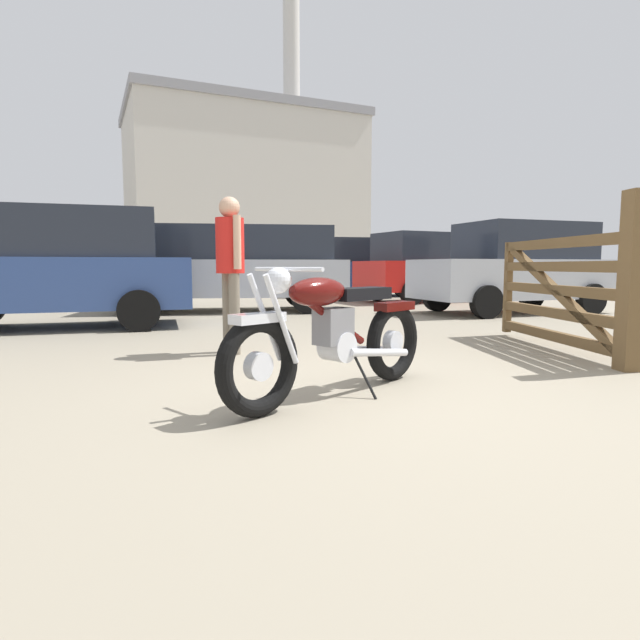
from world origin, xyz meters
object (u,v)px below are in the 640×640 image
vintage_motorcycle (334,334)px  bystander (230,258)px  red_hatchback_near (429,267)px  blue_hatchback_right (61,267)px  timber_gate (572,288)px  silver_sedan_mid (31,266)px  white_estate_far (355,267)px  dark_sedan_left (236,266)px  pale_sedan_back (516,267)px

vintage_motorcycle → bystander: size_ratio=1.13×
red_hatchback_near → blue_hatchback_right: (-8.31, -3.43, 0.00)m
timber_gate → bystander: size_ratio=1.51×
red_hatchback_near → blue_hatchback_right: same height
silver_sedan_mid → blue_hatchback_right: (1.33, -5.12, -0.02)m
white_estate_far → red_hatchback_near: bearing=-65.5°
dark_sedan_left → blue_hatchback_right: blue_hatchback_right is taller
bystander → blue_hatchback_right: size_ratio=0.42×
bystander → red_hatchback_near: size_ratio=0.41×
bystander → blue_hatchback_right: 3.76m
vintage_motorcycle → bystander: (-0.40, 2.11, 0.57)m
blue_hatchback_right → vintage_motorcycle: bearing=116.7°
dark_sedan_left → red_hatchback_near: (5.31, 1.27, -0.02)m
timber_gate → pale_sedan_back: 5.07m
dark_sedan_left → blue_hatchback_right: bearing=46.5°
vintage_motorcycle → blue_hatchback_right: blue_hatchback_right is taller
timber_gate → red_hatchback_near: bearing=-7.2°
dark_sedan_left → silver_sedan_mid: (-4.33, 2.96, 0.00)m
dark_sedan_left → silver_sedan_mid: bearing=-23.6°
silver_sedan_mid → white_estate_far: (8.71, 1.21, -0.02)m
dark_sedan_left → pale_sedan_back: 5.68m
white_estate_far → blue_hatchback_right: (-7.38, -6.33, 0.00)m
dark_sedan_left → pale_sedan_back: pale_sedan_back is taller
red_hatchback_near → bystander: bearing=-139.9°
timber_gate → bystander: (-3.43, 1.18, 0.32)m
vintage_motorcycle → pale_sedan_back: size_ratio=0.48×
dark_sedan_left → silver_sedan_mid: 5.25m
silver_sedan_mid → white_estate_far: 8.80m
blue_hatchback_right → pale_sedan_back: size_ratio=1.01×
timber_gate → blue_hatchback_right: size_ratio=0.63×
vintage_motorcycle → pale_sedan_back: bearing=-166.6°
white_estate_far → pale_sedan_back: bearing=-75.7°
vintage_motorcycle → dark_sedan_left: dark_sedan_left is taller
vintage_motorcycle → silver_sedan_mid: size_ratio=0.38×
silver_sedan_mid → timber_gate: bearing=-47.0°
timber_gate → dark_sedan_left: bearing=33.8°
vintage_motorcycle → silver_sedan_mid: bearing=-98.6°
dark_sedan_left → white_estate_far: (4.38, 4.17, -0.02)m
pale_sedan_back → vintage_motorcycle: bearing=41.7°
white_estate_far → blue_hatchback_right: same height
timber_gate → red_hatchback_near: size_ratio=0.62×
timber_gate → white_estate_far: 10.83m
bystander → red_hatchback_near: red_hatchback_near is taller
timber_gate → silver_sedan_mid: (-6.81, 9.45, 0.24)m
vintage_motorcycle → bystander: bearing=-107.8°
pale_sedan_back → silver_sedan_mid: bearing=-28.8°
red_hatchback_near → blue_hatchback_right: size_ratio=1.03×
vintage_motorcycle → blue_hatchback_right: (-2.45, 5.26, 0.47)m
bystander → pale_sedan_back: 6.90m
vintage_motorcycle → dark_sedan_left: 7.45m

